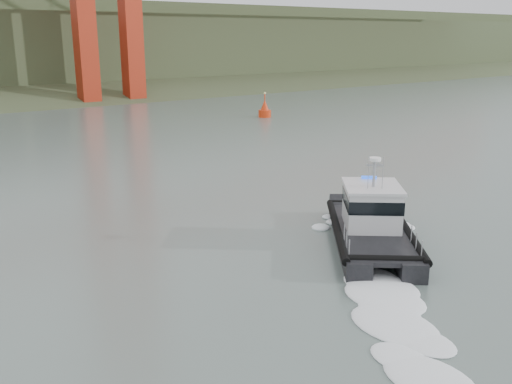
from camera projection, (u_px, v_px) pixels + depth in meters
ground at (330, 290)px, 25.21m from camera, size 400.00×400.00×0.00m
patrol_boat at (371, 222)px, 30.46m from camera, size 9.31×10.17×4.93m
nav_buoy at (265, 110)px, 78.35m from camera, size 1.74×1.74×3.62m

